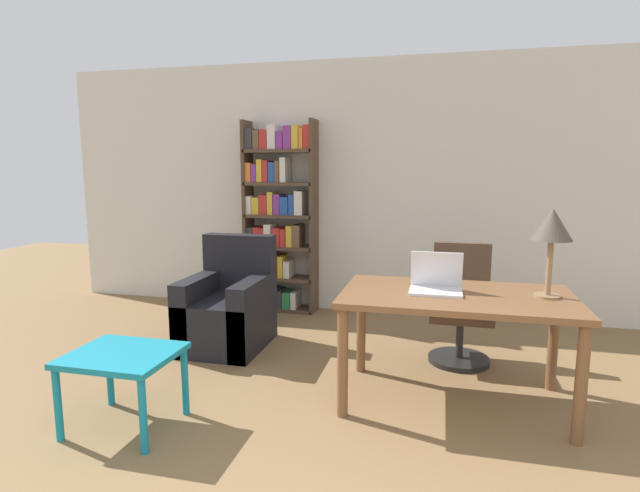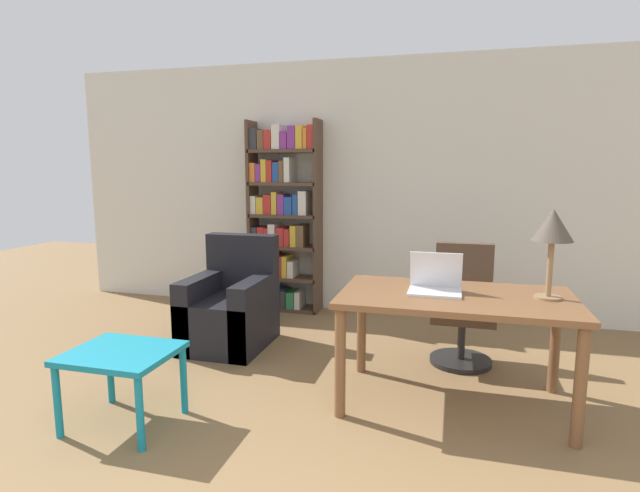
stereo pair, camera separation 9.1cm
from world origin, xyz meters
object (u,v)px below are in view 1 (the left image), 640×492
Objects in this scene: laptop at (436,283)px; office_chair at (461,307)px; table_lamp at (552,228)px; armchair at (229,311)px; side_table_blue at (123,364)px; bookshelf at (277,218)px; desk at (456,308)px.

laptop is 0.36× the size of office_chair.
office_chair is (-0.50, 0.76, -0.75)m from table_lamp.
office_chair is 0.99× the size of armchair.
office_chair is at bearing 39.00° from side_table_blue.
table_lamp is (0.70, 0.03, 0.39)m from laptop.
laptop is 0.35× the size of armchair.
bookshelf is at bearing 87.03° from armchair.
office_chair is 2.00m from armchair.
side_table_blue is (-1.81, -0.84, -0.41)m from laptop.
table_lamp reaches higher than desk.
bookshelf reaches higher than table_lamp.
table_lamp is 0.59× the size of armchair.
armchair is at bearing -92.97° from bookshelf.
desk is 0.21m from laptop.
desk reaches higher than side_table_blue.
table_lamp reaches higher than side_table_blue.
laptop is (-0.14, 0.02, 0.16)m from desk.
laptop is at bearing 24.88° from side_table_blue.
armchair is (0.02, 1.48, -0.09)m from side_table_blue.
office_chair is at bearing 123.14° from table_lamp.
desk is at bearing -44.93° from bookshelf.
desk is 2.40× the size of side_table_blue.
office_chair is 1.54× the size of side_table_blue.
office_chair reaches higher than side_table_blue.
desk is 0.84m from office_chair.
armchair is at bearing 89.08° from side_table_blue.
table_lamp is at bearing 5.12° from desk.
armchair is (-1.99, -0.15, -0.13)m from office_chair.
laptop is 2.53m from bookshelf.
desk is 0.72× the size of bookshelf.
desk is 1.55× the size of armchair.
armchair is at bearing 166.22° from table_lamp.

